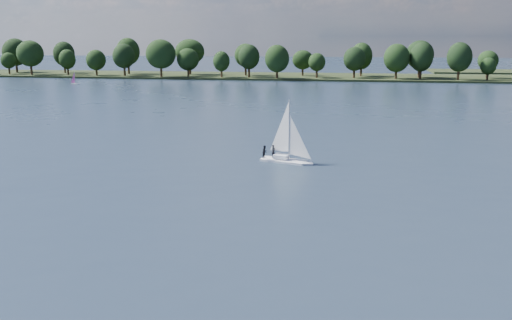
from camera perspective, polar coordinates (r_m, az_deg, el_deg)
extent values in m
plane|color=#233342|center=(125.14, 3.27, 4.65)|extent=(700.00, 700.00, 0.00)
cube|color=black|center=(236.28, 6.27, 8.19)|extent=(660.00, 40.00, 1.50)
cube|color=white|center=(76.60, 2.87, -0.24)|extent=(6.98, 3.89, 0.79)
cube|color=white|center=(76.43, 2.88, 0.34)|extent=(2.25, 1.75, 0.49)
cylinder|color=#B3B3BA|center=(75.75, 2.91, 3.09)|extent=(0.12, 0.12, 7.92)
imported|color=black|center=(76.96, 1.75, 0.90)|extent=(0.66, 0.74, 1.71)
imported|color=black|center=(76.52, 0.89, 0.84)|extent=(0.88, 1.00, 1.71)
cube|color=silver|center=(211.23, -17.63, 7.22)|extent=(3.03, 1.39, 0.47)
cylinder|color=silver|center=(211.06, -17.68, 7.86)|extent=(0.08, 0.08, 4.21)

